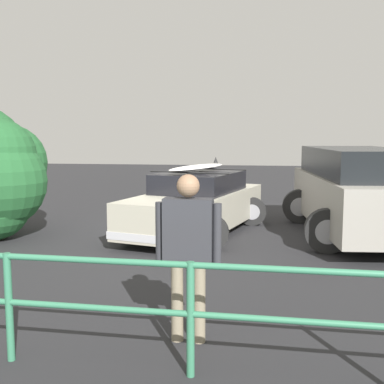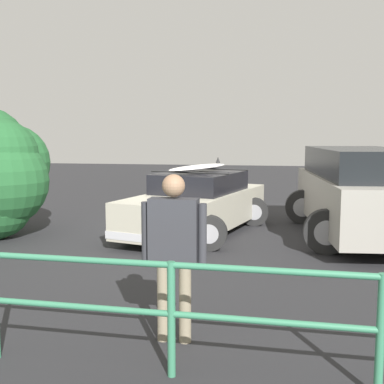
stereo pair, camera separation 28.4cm
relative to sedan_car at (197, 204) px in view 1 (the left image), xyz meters
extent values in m
cube|color=#28282B|center=(0.47, -0.11, -0.64)|extent=(44.00, 44.00, 0.02)
cube|color=#B7B29E|center=(0.01, 0.04, -0.10)|extent=(2.70, 4.52, 0.69)
cube|color=black|center=(-0.04, -0.13, 0.45)|extent=(1.94, 2.34, 0.41)
cube|color=silver|center=(0.55, 2.04, -0.33)|extent=(1.66, 0.54, 0.14)
cube|color=silver|center=(-0.53, -1.97, -0.33)|extent=(1.66, 0.54, 0.14)
cylinder|color=black|center=(-0.47, 1.52, -0.30)|extent=(0.64, 0.18, 0.64)
cylinder|color=#99999E|center=(-0.47, 1.52, -0.30)|extent=(0.35, 0.19, 0.35)
cylinder|color=black|center=(1.17, 1.08, -0.30)|extent=(0.64, 0.18, 0.64)
cylinder|color=#99999E|center=(1.17, 1.08, -0.30)|extent=(0.35, 0.19, 0.35)
cylinder|color=black|center=(-1.15, -1.01, -0.30)|extent=(0.64, 0.18, 0.64)
cylinder|color=#99999E|center=(-1.15, -1.01, -0.30)|extent=(0.35, 0.19, 0.35)
cylinder|color=black|center=(0.48, -1.45, -0.30)|extent=(0.64, 0.18, 0.64)
cylinder|color=#99999E|center=(0.48, -1.45, -0.30)|extent=(0.35, 0.19, 0.35)
cylinder|color=black|center=(0.11, 0.41, 0.69)|extent=(1.69, 0.48, 0.03)
cylinder|color=black|center=(-0.18, -0.67, 0.69)|extent=(1.69, 0.48, 0.03)
ellipsoid|color=white|center=(0.02, -0.29, 0.75)|extent=(1.27, 2.34, 0.09)
cone|color=black|center=(-0.29, -1.16, 0.87)|extent=(0.10, 0.10, 0.14)
cube|color=#9E998E|center=(-3.29, -0.12, 0.12)|extent=(2.20, 4.95, 0.99)
cube|color=black|center=(-3.29, -0.12, 0.90)|extent=(1.97, 3.88, 0.56)
cylinder|color=black|center=(-3.06, -2.62, 0.22)|extent=(0.72, 0.24, 0.71)
cylinder|color=black|center=(-2.51, 1.40, -0.23)|extent=(0.79, 0.22, 0.79)
cylinder|color=#99999E|center=(-2.51, 1.40, -0.23)|extent=(0.43, 0.23, 0.43)
cylinder|color=black|center=(-4.06, -1.64, -0.23)|extent=(0.79, 0.22, 0.79)
cylinder|color=#99999E|center=(-4.06, -1.64, -0.23)|extent=(0.43, 0.23, 0.43)
cylinder|color=black|center=(-2.25, -1.48, -0.23)|extent=(0.79, 0.22, 0.79)
cylinder|color=#99999E|center=(-2.25, -1.48, -0.23)|extent=(0.43, 0.23, 0.43)
cylinder|color=gray|center=(-0.75, 5.36, -0.21)|extent=(0.12, 0.12, 0.84)
cylinder|color=gray|center=(-0.52, 5.35, -0.21)|extent=(0.12, 0.12, 0.84)
cube|color=#333338|center=(-0.63, 5.36, 0.53)|extent=(0.49, 0.20, 0.63)
sphere|color=#9E7556|center=(-0.63, 5.36, 0.97)|extent=(0.23, 0.23, 0.23)
cylinder|color=#333338|center=(-0.92, 5.36, 0.50)|extent=(0.09, 0.09, 0.59)
cylinder|color=#333338|center=(-0.35, 5.35, 0.50)|extent=(0.09, 0.09, 0.59)
cylinder|color=#387F5B|center=(-0.76, 6.06, -0.11)|extent=(0.07, 0.07, 1.02)
cylinder|color=#387F5B|center=(0.93, 6.01, -0.11)|extent=(0.07, 0.07, 1.02)
cylinder|color=#387F5B|center=(0.09, 6.03, 0.37)|extent=(8.48, 0.34, 0.06)
cylinder|color=#387F5B|center=(0.09, 6.03, -0.06)|extent=(8.48, 0.34, 0.06)
sphere|color=#235B2D|center=(3.98, 0.45, 0.86)|extent=(1.63, 1.63, 1.63)
camera|label=1|loc=(-1.34, 9.98, 1.47)|focal=45.00mm
camera|label=2|loc=(-1.62, 9.93, 1.47)|focal=45.00mm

